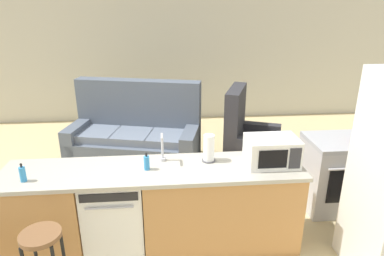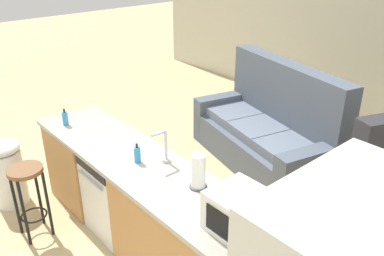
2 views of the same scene
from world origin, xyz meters
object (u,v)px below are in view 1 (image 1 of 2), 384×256
Objects in this scene: armchair at (247,142)px; stove_range at (336,173)px; soap_bottle at (147,163)px; bar_stool at (44,255)px; dishwasher at (116,213)px; microwave at (272,151)px; couch at (136,137)px; paper_towel_roll at (209,148)px; dish_soap_bottle at (23,174)px; kettle at (363,136)px.

stove_range is at bearing -59.38° from armchair.
bar_stool is at bearing -139.46° from soap_bottle.
microwave is at bearing -0.05° from dishwasher.
dishwasher is at bearing -91.91° from couch.
soap_bottle is at bearing -166.12° from stove_range.
paper_towel_roll is 1.75m from dish_soap_bottle.
paper_towel_roll is (-0.61, 0.13, -0.00)m from microwave.
kettle is (2.43, 0.43, 0.01)m from soap_bottle.
dish_soap_bottle is 0.08× the size of couch.
dish_soap_bottle is (-1.10, -0.13, 0.00)m from soap_bottle.
armchair is (0.25, 1.88, -0.69)m from microwave.
paper_towel_roll reaches higher than kettle.
kettle is at bearing -36.68° from stove_range.
soap_bottle and dish_soap_bottle have the same top height.
kettle reaches higher than bar_stool.
bar_stool is at bearing -131.51° from armchair.
dish_soap_bottle is (-0.77, -0.14, 0.55)m from dishwasher.
microwave reaches higher than stove_range.
stove_range is 2.39m from soap_bottle.
paper_towel_roll is 0.38× the size of bar_stool.
stove_range is at bearing 14.45° from paper_towel_roll.
dishwasher is 2.98× the size of paper_towel_roll.
stove_range is 1.79m from paper_towel_roll.
bar_stool is (-0.47, -0.70, 0.11)m from dishwasher.
soap_bottle is (-1.23, -0.01, -0.07)m from microwave.
dishwasher reaches higher than bar_stool.
microwave is 2.84× the size of dish_soap_bottle.
dishwasher is 2.61m from armchair.
couch reaches higher than soap_bottle.
stove_range is 0.42× the size of couch.
paper_towel_roll is at bearing -170.67° from kettle.
stove_range is at bearing 22.17° from bar_stool.
dish_soap_bottle reaches higher than bar_stool.
soap_bottle is 2.23m from couch.
microwave is at bearing 19.00° from bar_stool.
couch reaches higher than dishwasher.
stove_range is 1.31m from microwave.
paper_towel_roll is 1.38× the size of kettle.
couch reaches higher than dish_soap_bottle.
soap_bottle reaches higher than bar_stool.
microwave is 0.23× the size of couch.
bar_stool is 2.88m from couch.
armchair is at bearing 46.02° from dishwasher.
microwave is 1.23m from soap_bottle.
microwave is 2.44× the size of kettle.
paper_towel_roll is 0.13× the size of couch.
bar_stool is 3.45m from armchair.
soap_bottle is 0.08× the size of couch.
dishwasher is 2.12m from couch.
armchair reaches higher than microwave.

